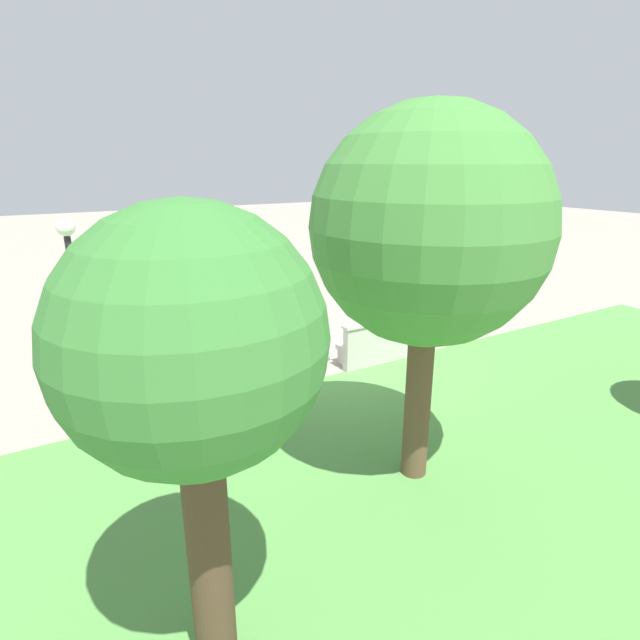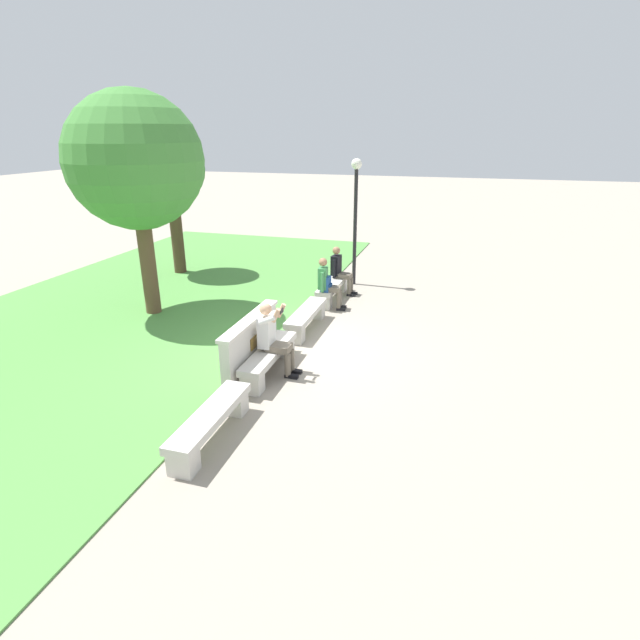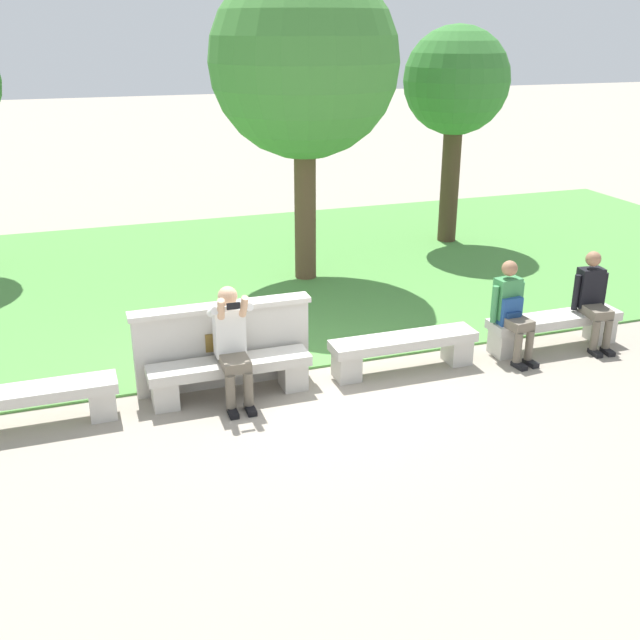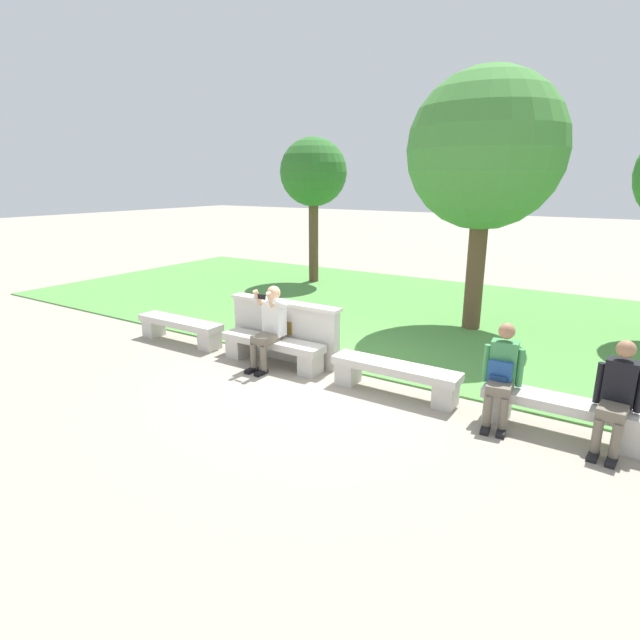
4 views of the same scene
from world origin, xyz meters
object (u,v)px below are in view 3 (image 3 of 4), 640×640
bench_mid (404,348)px  person_photographer (232,340)px  person_distant (511,308)px  bench_far (554,326)px  person_companion (593,297)px  backpack (509,311)px  tree_right_background (456,84)px  tree_left_background (304,63)px  bench_main (28,402)px  bench_near (230,373)px

bench_mid → person_photographer: size_ratio=1.41×
person_distant → person_photographer: bearing=-179.8°
bench_far → person_companion: size_ratio=1.47×
backpack → tree_right_background: (1.88, 5.16, 2.35)m
person_distant → bench_mid: bearing=177.4°
bench_mid → person_photographer: bearing=-177.9°
tree_right_background → bench_far: bearing=-102.5°
person_photographer → tree_left_background: bearing=61.4°
tree_left_background → tree_right_background: 3.61m
tree_right_background → person_photographer: bearing=-136.5°
person_distant → backpack: bearing=123.9°
bench_far → tree_left_background: tree_left_background is taller
bench_mid → person_distant: bearing=-2.6°
bench_main → bench_far: size_ratio=1.00×
bench_far → person_photographer: (-4.33, -0.08, 0.44)m
bench_far → tree_left_background: (-2.20, 3.82, 3.15)m
person_photographer → person_companion: person_photographer is taller
bench_main → tree_left_background: bearing=41.5°
person_distant → tree_left_background: tree_left_background is taller
bench_main → person_companion: (7.03, -0.07, 0.37)m
bench_far → person_photographer: size_ratio=1.41×
person_photographer → tree_left_background: tree_left_background is taller
person_companion → backpack: person_companion is taller
bench_main → tree_left_background: tree_left_background is taller
bench_near → tree_right_background: bearing=43.0°
bench_far → backpack: 0.81m
person_distant → backpack: size_ratio=2.94×
person_photographer → person_companion: size_ratio=1.05×
bench_far → backpack: size_ratio=4.34×
bench_near → person_photographer: bearing=-74.5°
bench_main → person_photographer: bearing=-2.0°
bench_near → bench_main: bearing=180.0°
backpack → tree_right_background: tree_right_background is taller
bench_mid → tree_right_background: bearing=57.1°
tree_left_background → bench_far: bearing=-60.0°
bench_main → bench_mid: size_ratio=1.00×
bench_near → person_companion: bearing=-0.8°
bench_far → tree_right_background: (1.14, 5.11, 2.68)m
bench_mid → person_companion: bearing=-1.4°
bench_mid → person_photographer: (-2.15, -0.08, 0.44)m
person_companion → tree_right_background: bearing=83.0°
bench_mid → bench_far: size_ratio=1.00×
bench_main → person_distant: person_distant is taller
person_distant → bench_near: bearing=179.0°
bench_main → person_distant: bearing=-0.7°
person_photographer → backpack: (3.58, 0.04, -0.11)m
tree_right_background → bench_mid: bearing=-122.9°
bench_near → bench_far: same height
bench_near → person_distant: 3.64m
bench_main → backpack: backpack is taller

